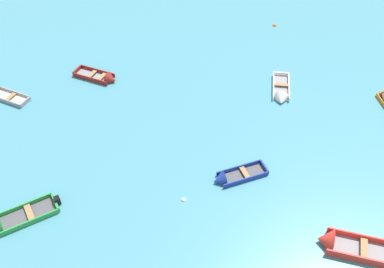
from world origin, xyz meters
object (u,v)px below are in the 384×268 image
(rowboat_white_outer_left, at_px, (281,95))
(mooring_buoy_outer_edge, at_px, (274,26))
(rowboat_deep_blue_back_row_center, at_px, (229,178))
(rowboat_red_far_left, at_px, (340,244))
(mooring_buoy_between_boats_right, at_px, (184,200))
(rowboat_green_foreground_center, at_px, (8,222))
(rowboat_maroon_center, at_px, (104,78))

(rowboat_white_outer_left, xyz_separation_m, mooring_buoy_outer_edge, (1.82, 11.20, -0.19))
(rowboat_deep_blue_back_row_center, relative_size, rowboat_red_far_left, 0.85)
(rowboat_deep_blue_back_row_center, xyz_separation_m, rowboat_white_outer_left, (5.45, 8.55, 0.02))
(mooring_buoy_outer_edge, bearing_deg, mooring_buoy_between_boats_right, -116.04)
(mooring_buoy_outer_edge, bearing_deg, rowboat_white_outer_left, -99.22)
(rowboat_green_foreground_center, bearing_deg, rowboat_red_far_left, -8.76)
(rowboat_red_far_left, xyz_separation_m, rowboat_green_foreground_center, (-19.83, 3.06, -0.06))
(rowboat_maroon_center, relative_size, rowboat_green_foreground_center, 0.91)
(rowboat_white_outer_left, bearing_deg, rowboat_maroon_center, 167.19)
(rowboat_maroon_center, xyz_separation_m, rowboat_red_far_left, (14.98, -17.47, 0.06))
(rowboat_maroon_center, height_order, rowboat_green_foreground_center, rowboat_green_foreground_center)
(rowboat_deep_blue_back_row_center, bearing_deg, rowboat_maroon_center, 127.54)
(rowboat_maroon_center, xyz_separation_m, mooring_buoy_between_boats_right, (6.00, -13.38, -0.19))
(rowboat_maroon_center, distance_m, rowboat_white_outer_left, 14.95)
(rowboat_white_outer_left, xyz_separation_m, mooring_buoy_between_boats_right, (-8.57, -10.06, -0.19))
(rowboat_white_outer_left, distance_m, rowboat_red_far_left, 14.16)
(rowboat_green_foreground_center, distance_m, mooring_buoy_between_boats_right, 10.91)
(rowboat_red_far_left, height_order, rowboat_green_foreground_center, rowboat_red_far_left)
(rowboat_maroon_center, height_order, rowboat_red_far_left, rowboat_red_far_left)
(rowboat_deep_blue_back_row_center, bearing_deg, rowboat_white_outer_left, 57.48)
(rowboat_deep_blue_back_row_center, xyz_separation_m, rowboat_green_foreground_center, (-13.98, -2.55, 0.01))
(rowboat_red_far_left, bearing_deg, mooring_buoy_between_boats_right, 155.47)
(rowboat_white_outer_left, height_order, rowboat_green_foreground_center, rowboat_green_foreground_center)
(rowboat_red_far_left, height_order, mooring_buoy_between_boats_right, rowboat_red_far_left)
(rowboat_maroon_center, bearing_deg, rowboat_red_far_left, -49.40)
(rowboat_red_far_left, xyz_separation_m, mooring_buoy_between_boats_right, (-8.97, 4.10, -0.25))
(rowboat_white_outer_left, height_order, rowboat_red_far_left, rowboat_red_far_left)
(rowboat_white_outer_left, relative_size, mooring_buoy_between_boats_right, 13.33)
(rowboat_deep_blue_back_row_center, bearing_deg, mooring_buoy_outer_edge, 69.80)
(mooring_buoy_between_boats_right, bearing_deg, rowboat_green_foreground_center, -174.54)
(rowboat_white_outer_left, distance_m, rowboat_green_foreground_center, 22.38)
(rowboat_maroon_center, bearing_deg, rowboat_white_outer_left, -12.81)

